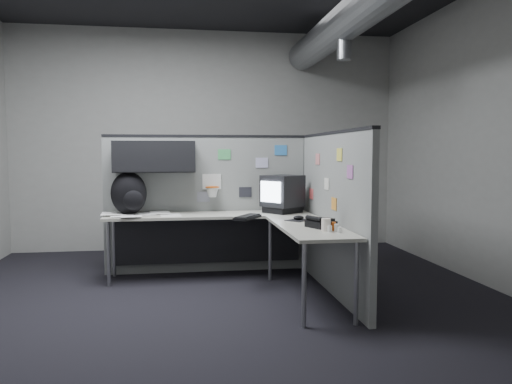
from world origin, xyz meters
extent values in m
cube|color=black|center=(0.00, 0.00, -0.01)|extent=(5.60, 5.60, 0.01)
cube|color=#9E9E99|center=(0.00, 2.80, 1.60)|extent=(5.60, 0.01, 3.20)
cube|color=#9E9E99|center=(0.00, -2.80, 1.60)|extent=(5.60, 0.01, 3.20)
cube|color=#9E9E99|center=(2.80, 0.00, 1.60)|extent=(0.01, 5.60, 3.20)
cylinder|color=slate|center=(1.40, 0.00, 2.85)|extent=(0.40, 5.49, 0.40)
cylinder|color=slate|center=(1.40, 0.80, 2.60)|extent=(0.16, 0.16, 0.30)
cube|color=gray|center=(-0.08, 1.30, 0.80)|extent=(2.43, 0.06, 1.60)
cube|color=black|center=(-0.08, 1.30, 1.61)|extent=(2.43, 0.07, 0.03)
cube|color=black|center=(1.10, 1.30, 0.80)|extent=(0.07, 0.07, 1.60)
cube|color=black|center=(-0.70, 1.10, 1.38)|extent=(0.90, 0.35, 0.35)
cube|color=black|center=(-0.70, 0.93, 1.38)|extent=(0.90, 0.02, 0.33)
cube|color=silver|center=(-0.05, 1.26, 1.08)|extent=(0.22, 0.02, 0.18)
torus|color=#D85914|center=(-0.05, 1.17, 1.02)|extent=(0.16, 0.16, 0.01)
cone|color=white|center=(-0.05, 1.17, 0.96)|extent=(0.14, 0.14, 0.11)
cube|color=gold|center=(-0.95, 1.26, 1.02)|extent=(0.15, 0.01, 0.12)
cube|color=#4CB266|center=(0.10, 1.26, 1.40)|extent=(0.15, 0.01, 0.12)
cube|color=#26262D|center=(0.35, 1.26, 0.95)|extent=(0.15, 0.01, 0.12)
cube|color=silver|center=(0.55, 1.26, 1.30)|extent=(0.15, 0.01, 0.12)
cube|color=#337FCC|center=(0.78, 1.26, 1.45)|extent=(0.15, 0.01, 0.12)
cube|color=gray|center=(-0.15, 1.26, 0.90)|extent=(0.15, 0.01, 0.12)
cube|color=gray|center=(1.10, 0.22, 0.80)|extent=(0.06, 2.23, 1.60)
cube|color=black|center=(1.10, 0.22, 1.61)|extent=(0.07, 2.23, 0.03)
cube|color=#D87F7F|center=(1.06, 0.65, 1.35)|extent=(0.01, 0.15, 0.12)
cube|color=silver|center=(1.06, 0.30, 1.10)|extent=(0.01, 0.15, 0.12)
cube|color=#E5D84C|center=(1.06, -0.10, 1.40)|extent=(0.01, 0.15, 0.12)
cube|color=#CC4C4C|center=(1.06, 0.90, 0.95)|extent=(0.01, 0.15, 0.12)
cube|color=#B266B2|center=(1.06, -0.40, 1.25)|extent=(0.01, 0.15, 0.12)
cube|color=orange|center=(1.06, 0.05, 0.92)|extent=(0.01, 0.15, 0.12)
cube|color=#B1AF9F|center=(-0.10, 0.98, 0.71)|extent=(2.30, 0.56, 0.03)
cube|color=#B1AF9F|center=(0.78, -0.07, 0.71)|extent=(0.56, 1.55, 0.03)
cube|color=black|center=(-0.10, 1.20, 0.40)|extent=(2.18, 0.02, 0.55)
cylinder|color=gray|center=(-1.18, 0.76, 0.35)|extent=(0.04, 0.04, 0.70)
cylinder|color=gray|center=(-1.18, 1.20, 0.35)|extent=(0.04, 0.04, 0.70)
cylinder|color=gray|center=(0.56, 0.76, 0.35)|extent=(0.04, 0.04, 0.70)
cylinder|color=gray|center=(0.56, -0.78, 0.35)|extent=(0.04, 0.04, 0.70)
cylinder|color=gray|center=(1.00, -0.78, 0.35)|extent=(0.04, 0.04, 0.70)
cube|color=black|center=(0.74, 0.98, 0.77)|extent=(0.48, 0.47, 0.07)
cube|color=black|center=(0.74, 0.98, 0.98)|extent=(0.53, 0.53, 0.36)
cube|color=#D1E4F9|center=(0.58, 0.86, 0.98)|extent=(0.19, 0.24, 0.23)
cube|color=black|center=(0.27, 0.50, 0.74)|extent=(0.34, 0.43, 0.03)
cube|color=black|center=(0.27, 0.50, 0.76)|extent=(0.31, 0.39, 0.01)
cube|color=black|center=(0.77, 0.29, 0.73)|extent=(0.30, 0.29, 0.01)
ellipsoid|color=black|center=(0.77, 0.29, 0.76)|extent=(0.12, 0.08, 0.04)
cube|color=black|center=(0.86, -0.20, 0.76)|extent=(0.28, 0.29, 0.06)
cylinder|color=black|center=(0.79, -0.22, 0.82)|extent=(0.12, 0.21, 0.05)
cube|color=black|center=(0.92, -0.19, 0.80)|extent=(0.13, 0.15, 0.02)
cylinder|color=silver|center=(0.93, -0.46, 0.76)|extent=(0.05, 0.05, 0.07)
cylinder|color=silver|center=(0.86, -0.48, 0.76)|extent=(0.05, 0.05, 0.06)
cylinder|color=silver|center=(0.93, -0.53, 0.75)|extent=(0.04, 0.04, 0.05)
cylinder|color=#D85914|center=(0.92, -0.41, 0.77)|extent=(0.05, 0.05, 0.08)
cylinder|color=white|center=(0.85, -0.42, 0.79)|extent=(0.09, 0.09, 0.11)
cube|color=white|center=(-0.53, 0.91, 0.73)|extent=(0.25, 0.33, 0.00)
cube|color=white|center=(-0.80, 1.05, 0.73)|extent=(0.25, 0.33, 0.00)
cube|color=white|center=(-1.06, 0.92, 0.74)|extent=(0.25, 0.33, 0.00)
cube|color=white|center=(-0.65, 1.11, 0.74)|extent=(0.25, 0.33, 0.00)
cube|color=white|center=(-0.95, 0.84, 0.74)|extent=(0.25, 0.33, 0.00)
cube|color=white|center=(-1.17, 1.04, 0.75)|extent=(0.25, 0.33, 0.00)
ellipsoid|color=black|center=(-0.99, 1.03, 0.97)|extent=(0.41, 0.31, 0.48)
ellipsoid|color=black|center=(-0.92, 0.89, 0.90)|extent=(0.22, 0.13, 0.22)
camera|label=1|loc=(-0.42, -4.63, 1.41)|focal=35.00mm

